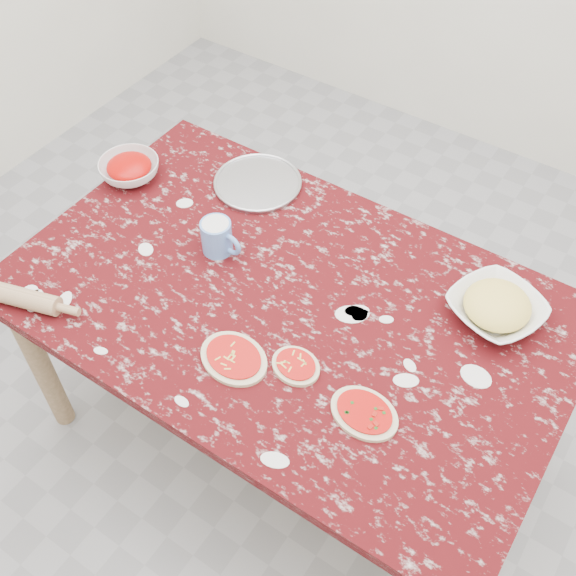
# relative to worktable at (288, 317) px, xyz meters

# --- Properties ---
(ground) EXTENTS (4.00, 4.00, 0.00)m
(ground) POSITION_rel_worktable_xyz_m (0.00, 0.00, -0.67)
(ground) COLOR gray
(worktable) EXTENTS (1.60, 1.00, 0.75)m
(worktable) POSITION_rel_worktable_xyz_m (0.00, 0.00, 0.00)
(worktable) COLOR #3D080B
(worktable) RESTS_ON ground
(pizza_tray) EXTENTS (0.32, 0.32, 0.01)m
(pizza_tray) POSITION_rel_worktable_xyz_m (-0.36, 0.36, 0.09)
(pizza_tray) COLOR #B2B2B7
(pizza_tray) RESTS_ON worktable
(sauce_bowl) EXTENTS (0.23, 0.23, 0.06)m
(sauce_bowl) POSITION_rel_worktable_xyz_m (-0.74, 0.15, 0.11)
(sauce_bowl) COLOR white
(sauce_bowl) RESTS_ON worktable
(cheese_bowl) EXTENTS (0.32, 0.32, 0.06)m
(cheese_bowl) POSITION_rel_worktable_xyz_m (0.51, 0.27, 0.11)
(cheese_bowl) COLOR white
(cheese_bowl) RESTS_ON worktable
(flour_mug) EXTENTS (0.14, 0.09, 0.11)m
(flour_mug) POSITION_rel_worktable_xyz_m (-0.28, 0.05, 0.14)
(flour_mug) COLOR #5F8FDB
(flour_mug) RESTS_ON worktable
(pizza_left) EXTENTS (0.22, 0.18, 0.02)m
(pizza_left) POSITION_rel_worktable_xyz_m (-0.00, -0.25, 0.09)
(pizza_left) COLOR beige
(pizza_left) RESTS_ON worktable
(pizza_mid) EXTENTS (0.15, 0.13, 0.02)m
(pizza_mid) POSITION_rel_worktable_xyz_m (0.15, -0.18, 0.09)
(pizza_mid) COLOR beige
(pizza_mid) RESTS_ON worktable
(pizza_right) EXTENTS (0.19, 0.15, 0.02)m
(pizza_right) POSITION_rel_worktable_xyz_m (0.37, -0.21, 0.09)
(pizza_right) COLOR beige
(pizza_right) RESTS_ON worktable
(rolling_pin) EXTENTS (0.29, 0.14, 0.06)m
(rolling_pin) POSITION_rel_worktable_xyz_m (-0.64, -0.44, 0.11)
(rolling_pin) COLOR tan
(rolling_pin) RESTS_ON worktable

